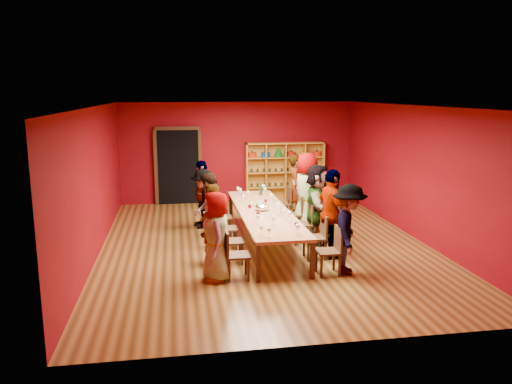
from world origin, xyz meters
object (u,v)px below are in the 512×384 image
chair_person_left_2 (223,226)px  person_right_3 (307,193)px  shelving_unit (284,169)px  chair_person_right_0 (332,248)px  person_right_0 (349,229)px  person_left_2 (208,212)px  person_right_1 (332,214)px  chair_person_left_0 (233,252)px  wine_bottle (261,190)px  person_left_0 (216,236)px  chair_person_left_4 (216,207)px  chair_person_left_3 (219,215)px  person_left_1 (210,225)px  chair_person_right_2 (305,221)px  chair_person_right_4 (285,201)px  chair_person_right_3 (296,212)px  chair_person_right_1 (319,234)px  person_right_4 (296,187)px  tasting_table (264,213)px  person_left_3 (204,203)px  spittoon_bowl (262,207)px  person_left_4 (202,194)px  chair_person_left_1 (228,238)px  person_right_2 (317,204)px

chair_person_left_2 → person_right_3: bearing=25.4°
shelving_unit → person_right_3: person_right_3 is taller
chair_person_right_0 → person_right_0: size_ratio=0.53×
person_left_2 → chair_person_right_0: (2.14, -1.84, -0.33)m
person_left_2 → person_right_1: person_right_1 is taller
chair_person_left_0 → wine_bottle: bearing=72.8°
person_left_0 → chair_person_left_4: person_left_0 is taller
chair_person_left_3 → person_right_3: person_right_3 is taller
person_left_0 → person_right_3: person_right_3 is taller
person_left_1 → chair_person_right_2: (2.16, 1.03, -0.29)m
person_left_1 → chair_person_right_4: size_ratio=1.77×
person_left_1 → person_right_3: bearing=147.2°
chair_person_right_3 → chair_person_right_4: 1.16m
chair_person_right_1 → person_right_4: bearing=84.6°
tasting_table → person_left_3: bearing=146.5°
person_right_3 → spittoon_bowl: size_ratio=6.17×
chair_person_right_0 → person_right_4: size_ratio=0.52×
person_left_1 → person_right_3: person_right_3 is taller
shelving_unit → chair_person_left_3: size_ratio=2.70×
person_left_4 → person_right_0: bearing=18.9°
person_right_0 → person_right_3: (-0.03, 2.84, 0.11)m
chair_person_left_3 → chair_person_right_3: same height
chair_person_right_2 → spittoon_bowl: spittoon_bowl is taller
chair_person_right_4 → wine_bottle: size_ratio=2.83×
chair_person_left_2 → person_left_2: (-0.32, -0.00, 0.33)m
chair_person_left_0 → chair_person_left_1: (0.00, 0.86, 0.00)m
shelving_unit → chair_person_right_1: 5.46m
person_left_1 → chair_person_left_2: (0.34, 0.93, -0.29)m
spittoon_bowl → person_right_3: bearing=32.7°
chair_person_left_3 → person_right_3: 2.14m
chair_person_left_2 → person_right_0: 2.83m
shelving_unit → chair_person_right_4: size_ratio=2.70×
chair_person_left_2 → chair_person_right_0: bearing=-45.4°
shelving_unit → person_left_1: bearing=-116.1°
person_left_0 → chair_person_right_2: 2.85m
chair_person_left_0 → person_right_3: (2.09, 2.78, 0.45)m
chair_person_left_1 → person_right_2: person_right_2 is taller
person_left_0 → person_left_4: size_ratio=0.96×
chair_person_right_2 → person_right_2: size_ratio=0.50×
wine_bottle → chair_person_left_3: bearing=-142.2°
tasting_table → chair_person_left_0: chair_person_left_0 is taller
chair_person_left_2 → person_right_1: bearing=-24.4°
tasting_table → chair_person_right_3: 1.25m
spittoon_bowl → chair_person_left_2: bearing=-166.2°
person_right_4 → tasting_table: bearing=165.4°
person_right_0 → person_right_1: 0.90m
tasting_table → chair_person_right_2: size_ratio=5.06×
chair_person_right_1 → spittoon_bowl: spittoon_bowl is taller
chair_person_right_0 → person_right_1: size_ratio=0.49×
shelving_unit → person_right_0: 6.32m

